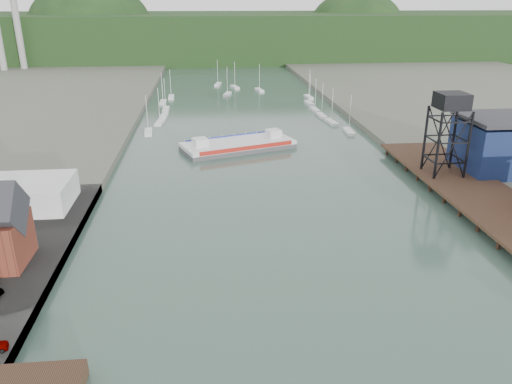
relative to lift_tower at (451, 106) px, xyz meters
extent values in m
cube|color=black|center=(2.00, -13.00, -13.75)|extent=(14.00, 70.00, 0.50)
cylinder|color=black|center=(-4.00, -13.00, -14.85)|extent=(0.60, 0.60, 2.20)
cube|color=silver|center=(-79.00, -8.00, -11.80)|extent=(18.00, 12.00, 4.50)
cylinder|color=black|center=(-3.00, -3.00, -7.00)|extent=(0.50, 0.50, 13.00)
cylinder|color=black|center=(3.00, -3.00, -7.00)|extent=(0.50, 0.50, 13.00)
cylinder|color=black|center=(-3.00, 3.00, -7.00)|extent=(0.50, 0.50, 13.00)
cylinder|color=black|center=(3.00, 3.00, -7.00)|extent=(0.50, 0.50, 13.00)
cube|color=black|center=(0.00, 0.00, 1.00)|extent=(5.50, 5.50, 3.00)
cube|color=#0D173C|center=(15.00, 2.00, -9.05)|extent=(20.00, 14.00, 10.00)
cube|color=silver|center=(-62.54, 45.89, -15.30)|extent=(2.67, 7.65, 0.90)
cube|color=silver|center=(-60.28, 57.30, -15.30)|extent=(2.81, 7.67, 0.90)
cube|color=silver|center=(-59.71, 66.17, -15.30)|extent=(2.35, 7.59, 0.90)
cube|color=silver|center=(-59.81, 76.09, -15.30)|extent=(2.01, 7.50, 0.90)
cube|color=silver|center=(-61.64, 88.33, -15.30)|extent=(2.00, 7.50, 0.90)
cube|color=silver|center=(-59.32, 98.17, -15.30)|extent=(2.16, 7.54, 0.90)
cube|color=silver|center=(-7.44, 41.03, -15.30)|extent=(2.53, 7.62, 0.90)
cube|color=silver|center=(-9.54, 52.51, -15.30)|extent=(2.76, 7.67, 0.90)
cube|color=silver|center=(-10.54, 61.29, -15.30)|extent=(2.22, 7.56, 0.90)
cube|color=silver|center=(-10.73, 70.28, -15.30)|extent=(2.18, 7.54, 0.90)
cube|color=silver|center=(-10.33, 81.38, -15.30)|extent=(2.46, 7.61, 0.90)
cube|color=silver|center=(-8.22, 92.99, -15.30)|extent=(2.48, 7.61, 0.90)
cube|color=silver|center=(-38.16, 102.00, -15.30)|extent=(3.78, 7.76, 0.90)
cube|color=silver|center=(-24.96, 110.00, -15.30)|extent=(3.31, 7.74, 0.90)
cube|color=silver|center=(-34.34, 118.00, -15.30)|extent=(3.76, 7.76, 0.90)
cube|color=silver|center=(-41.11, 126.00, -15.30)|extent=(3.40, 7.74, 0.90)
cylinder|color=gray|center=(-137.00, 177.00, 14.35)|extent=(3.20, 3.20, 60.00)
cube|color=black|center=(-35.00, 242.00, -3.65)|extent=(500.00, 120.00, 28.00)
sphere|color=black|center=(-115.00, 242.00, -7.65)|extent=(80.00, 80.00, 80.00)
sphere|color=black|center=(55.00, 252.00, -9.65)|extent=(70.00, 70.00, 70.00)
cube|color=#48494B|center=(-38.97, 28.16, -15.11)|extent=(29.15, 19.26, 1.08)
cube|color=silver|center=(-38.97, 28.16, -14.13)|extent=(29.15, 19.26, 0.87)
cube|color=#B51E14|center=(-37.14, 23.00, -13.91)|extent=(22.51, 8.12, 0.97)
cube|color=#162798|center=(-40.80, 33.32, -13.91)|extent=(22.51, 8.12, 0.97)
cube|color=silver|center=(-48.16, 24.90, -12.83)|extent=(4.15, 4.15, 2.17)
cube|color=silver|center=(-29.78, 31.42, -12.83)|extent=(4.15, 4.15, 2.17)
camera|label=1|loc=(-46.45, -90.11, 19.18)|focal=35.00mm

